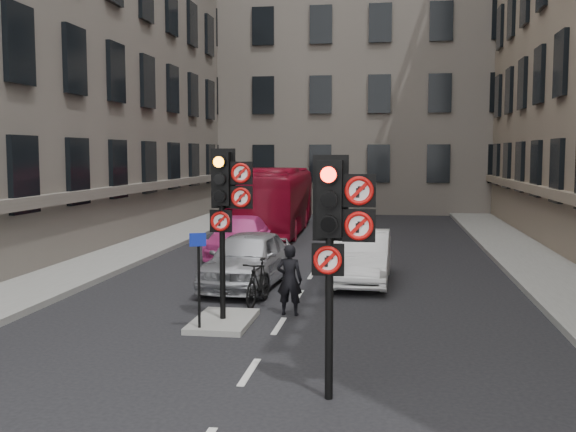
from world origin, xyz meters
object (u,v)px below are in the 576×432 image
(motorcyclist, at_px, (290,280))
(info_sign, at_px, (199,267))
(signal_near, at_px, (336,224))
(car_white, at_px, (361,257))
(signal_far, at_px, (226,196))
(car_pink, at_px, (240,236))
(bus_red, at_px, (275,201))
(car_silver, at_px, (248,259))
(motorcycle, at_px, (259,282))

(motorcyclist, height_order, info_sign, info_sign)
(signal_near, xyz_separation_m, car_white, (0.01, 9.11, -1.86))
(signal_far, distance_m, car_pink, 9.78)
(car_white, distance_m, bus_red, 11.88)
(car_pink, bearing_deg, car_white, -47.17)
(car_silver, xyz_separation_m, car_white, (3.00, 1.12, -0.04))
(signal_far, height_order, motorcyclist, signal_far)
(signal_near, height_order, car_silver, signal_near)
(signal_near, distance_m, motorcycle, 6.59)
(info_sign, bearing_deg, car_silver, 70.47)
(car_pink, distance_m, info_sign, 10.33)
(motorcycle, xyz_separation_m, info_sign, (-0.69, -2.65, 0.80))
(car_white, bearing_deg, bus_red, 112.56)
(motorcycle, height_order, info_sign, info_sign)
(signal_far, bearing_deg, car_silver, 95.57)
(signal_near, distance_m, info_sign, 4.53)
(signal_near, relative_size, car_white, 0.82)
(bus_red, bearing_deg, signal_near, -80.07)
(signal_near, bearing_deg, motorcyclist, 105.75)
(car_pink, height_order, motorcycle, car_pink)
(car_silver, relative_size, bus_red, 0.42)
(signal_far, bearing_deg, motorcyclist, 40.30)
(signal_far, distance_m, car_white, 6.07)
(car_pink, bearing_deg, car_silver, -78.22)
(signal_near, bearing_deg, motorcycle, 111.31)
(car_white, xyz_separation_m, car_pink, (-4.44, 4.29, -0.04))
(signal_far, relative_size, bus_red, 0.34)
(bus_red, distance_m, motorcycle, 14.49)
(car_silver, xyz_separation_m, info_sign, (0.02, -4.79, 0.59))
(car_silver, distance_m, motorcyclist, 3.37)
(car_silver, xyz_separation_m, motorcycle, (0.71, -2.15, -0.21))
(signal_far, xyz_separation_m, car_silver, (-0.39, 3.98, -1.94))
(motorcyclist, bearing_deg, info_sign, 51.85)
(motorcyclist, bearing_deg, motorcycle, -41.37)
(signal_near, relative_size, motorcyclist, 2.26)
(bus_red, relative_size, motorcyclist, 6.69)
(car_pink, relative_size, motorcycle, 2.56)
(car_white, bearing_deg, signal_near, -88.89)
(car_white, bearing_deg, car_pink, 137.16)
(motorcycle, bearing_deg, car_silver, 114.65)
(info_sign, bearing_deg, signal_near, -66.83)
(signal_near, height_order, car_pink, signal_near)
(motorcycle, relative_size, motorcyclist, 1.15)
(signal_far, distance_m, bus_red, 16.29)
(signal_far, height_order, car_pink, signal_far)
(signal_far, distance_m, motorcyclist, 2.46)
(signal_near, bearing_deg, signal_far, 123.02)
(car_pink, bearing_deg, motorcyclist, -73.37)
(car_white, bearing_deg, motorcycle, -123.77)
(car_pink, xyz_separation_m, motorcyclist, (3.02, -8.39, 0.11))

